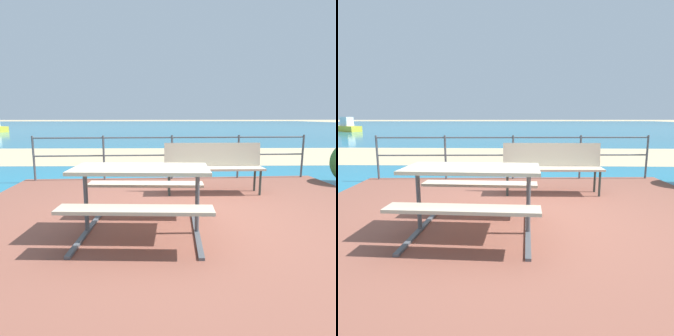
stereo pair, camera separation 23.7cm
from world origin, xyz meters
The scene contains 8 objects.
ground_plane centered at (0.00, 0.00, 0.00)m, with size 240.00×240.00×0.00m, color tan.
patio_paving centered at (0.00, 0.00, 0.03)m, with size 6.40×5.20×0.06m, color brown.
sea_water centered at (0.00, 40.00, 0.01)m, with size 90.00×90.00×0.01m, color teal.
beach_strip centered at (0.00, 6.84, 0.01)m, with size 54.00×4.75×0.01m, color tan.
picnic_table centered at (-0.59, -0.55, 0.65)m, with size 1.65×1.48×0.79m.
park_bench centered at (0.65, 1.26, 0.61)m, with size 1.76×0.48×0.89m.
railing_fence centered at (0.00, 2.47, 0.68)m, with size 5.94×0.04×0.96m.
boat_near centered at (-15.11, 24.44, 0.44)m, with size 3.99×3.09×1.37m.
Camera 2 is at (-0.26, -3.85, 1.42)m, focal length 31.21 mm.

